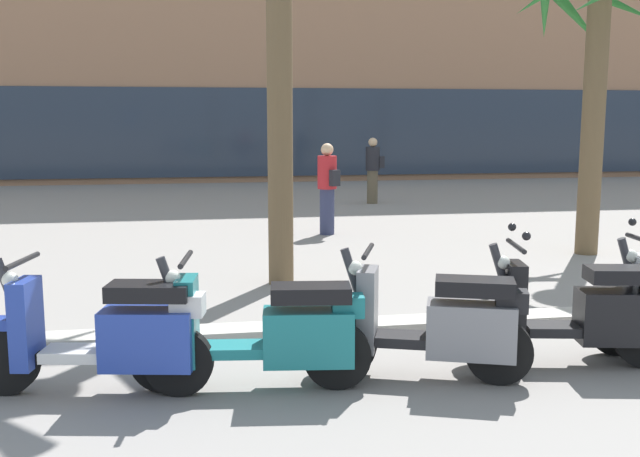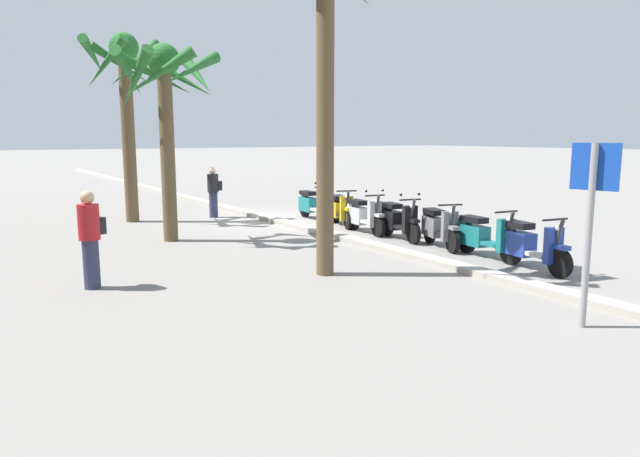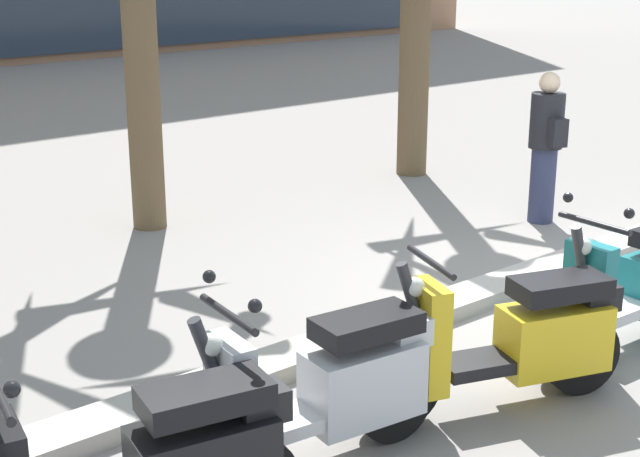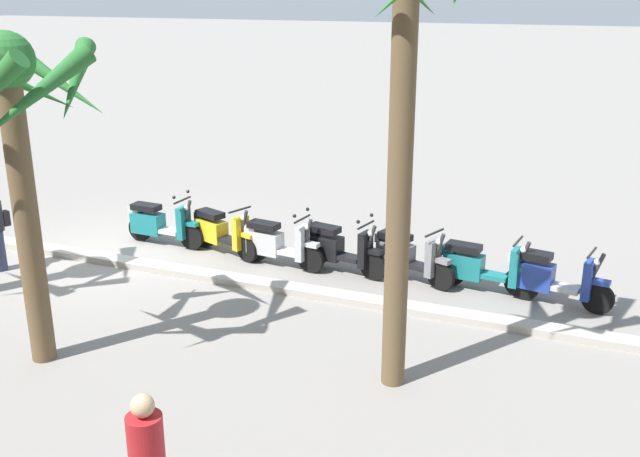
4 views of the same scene
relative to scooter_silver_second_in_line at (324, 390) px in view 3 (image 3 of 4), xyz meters
name	(u,v)px [view 3 (image 3 of 4)]	position (x,y,z in m)	size (l,w,h in m)	color
ground_plane	(571,294)	(3.24, 0.69, -0.45)	(200.00, 200.00, 0.00)	gray
curb_strip	(534,275)	(3.24, 1.07, -0.39)	(60.00, 0.36, 0.12)	#ADA89E
scooter_silver_second_in_line	(324,390)	(0.00, 0.00, 0.00)	(1.75, 0.57, 1.17)	black
scooter_yellow_far_back	(515,340)	(1.34, -0.23, -0.01)	(1.72, 0.83, 1.04)	black
pedestrian_strolling_near_curb	(546,145)	(4.74, 2.17, 0.36)	(0.35, 0.46, 1.55)	#2D3351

